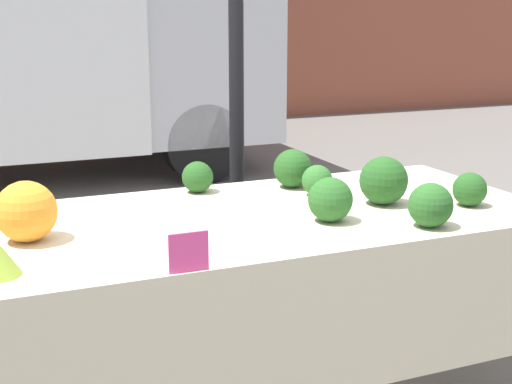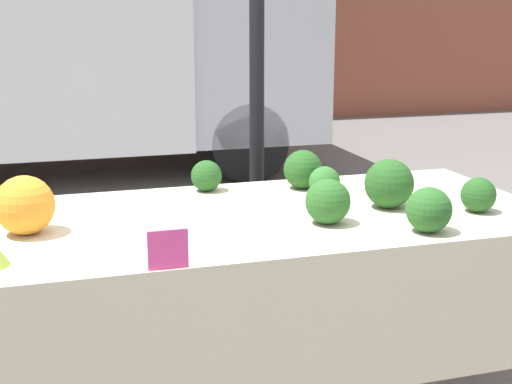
% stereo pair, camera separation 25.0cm
% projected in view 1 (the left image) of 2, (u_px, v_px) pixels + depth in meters
% --- Properties ---
extents(tent_pole, '(0.07, 0.07, 2.51)m').
position_uv_depth(tent_pole, '(236.00, 68.00, 3.31)').
color(tent_pole, black).
rests_on(tent_pole, ground_plane).
extents(market_table, '(2.09, 0.96, 0.81)m').
position_uv_depth(market_table, '(263.00, 243.00, 2.48)').
color(market_table, beige).
rests_on(market_table, ground_plane).
extents(orange_cauliflower, '(0.19, 0.19, 0.19)m').
position_uv_depth(orange_cauliflower, '(26.00, 212.00, 2.20)').
color(orange_cauliflower, orange).
rests_on(orange_cauliflower, market_table).
extents(broccoli_head_0, '(0.15, 0.15, 0.15)m').
position_uv_depth(broccoli_head_0, '(330.00, 200.00, 2.41)').
color(broccoli_head_0, '#285B23').
rests_on(broccoli_head_0, market_table).
extents(broccoli_head_1, '(0.18, 0.18, 0.18)m').
position_uv_depth(broccoli_head_1, '(384.00, 181.00, 2.63)').
color(broccoli_head_1, '#23511E').
rests_on(broccoli_head_1, market_table).
extents(broccoli_head_2, '(0.12, 0.12, 0.12)m').
position_uv_depth(broccoli_head_2, '(198.00, 177.00, 2.81)').
color(broccoli_head_2, '#23511E').
rests_on(broccoli_head_2, market_table).
extents(broccoli_head_3, '(0.15, 0.15, 0.15)m').
position_uv_depth(broccoli_head_3, '(431.00, 205.00, 2.35)').
color(broccoli_head_3, '#285B23').
rests_on(broccoli_head_3, market_table).
extents(broccoli_head_4, '(0.12, 0.12, 0.12)m').
position_uv_depth(broccoli_head_4, '(317.00, 180.00, 2.76)').
color(broccoli_head_4, '#2D6628').
rests_on(broccoli_head_4, market_table).
extents(broccoli_head_5, '(0.13, 0.13, 0.13)m').
position_uv_depth(broccoli_head_5, '(470.00, 189.00, 2.61)').
color(broccoli_head_5, '#23511E').
rests_on(broccoli_head_5, market_table).
extents(broccoli_head_6, '(0.16, 0.16, 0.16)m').
position_uv_depth(broccoli_head_6, '(293.00, 168.00, 2.89)').
color(broccoli_head_6, '#23511E').
rests_on(broccoli_head_6, market_table).
extents(price_sign, '(0.11, 0.01, 0.11)m').
position_uv_depth(price_sign, '(189.00, 252.00, 1.94)').
color(price_sign, '#EF4793').
rests_on(price_sign, market_table).
extents(produce_crate, '(0.44, 0.32, 0.28)m').
position_uv_depth(produce_crate, '(509.00, 305.00, 3.42)').
color(produce_crate, tan).
rests_on(produce_crate, ground_plane).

